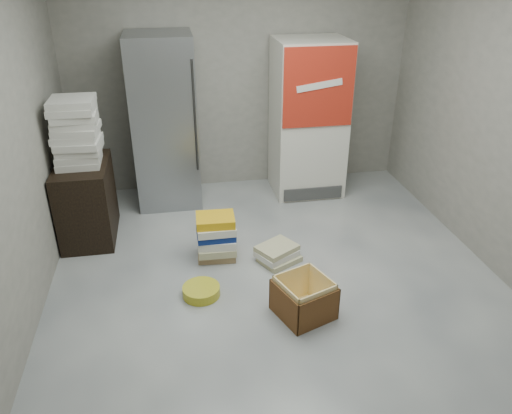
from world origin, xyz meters
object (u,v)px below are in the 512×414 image
(coke_cooler, at_px, (308,119))
(cardboard_box, at_px, (304,300))
(phonebook_stack_main, at_px, (216,237))
(steel_fridge, at_px, (165,122))
(wood_shelf, at_px, (87,201))

(coke_cooler, distance_m, cardboard_box, 2.53)
(phonebook_stack_main, xyz_separation_m, cardboard_box, (0.60, -0.97, -0.09))
(coke_cooler, xyz_separation_m, phonebook_stack_main, (-1.24, -1.36, -0.68))
(steel_fridge, xyz_separation_m, phonebook_stack_main, (0.41, -1.37, -0.73))
(cardboard_box, bearing_deg, wood_shelf, 117.97)
(steel_fridge, relative_size, phonebook_stack_main, 4.28)
(wood_shelf, distance_m, cardboard_box, 2.46)
(coke_cooler, distance_m, phonebook_stack_main, 1.97)
(steel_fridge, bearing_deg, phonebook_stack_main, -73.41)
(coke_cooler, bearing_deg, cardboard_box, -105.33)
(coke_cooler, bearing_deg, wood_shelf, -163.72)
(coke_cooler, height_order, phonebook_stack_main, coke_cooler)
(cardboard_box, bearing_deg, coke_cooler, 53.70)
(steel_fridge, bearing_deg, wood_shelf, -138.69)
(coke_cooler, distance_m, wood_shelf, 2.63)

